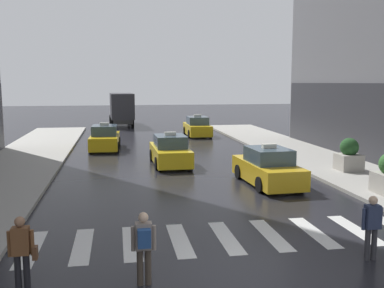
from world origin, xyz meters
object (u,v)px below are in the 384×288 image
taxi_second (170,152)px  taxi_third (105,139)px  taxi_lead (268,168)px  pedestrian_with_backpack (144,243)px  planter_mid_block (349,156)px  box_truck (121,108)px  pedestrian_with_handbag (22,249)px  taxi_fourth (197,127)px  pedestrian_plain_coat (372,224)px

taxi_second → taxi_third: bearing=119.8°
taxi_lead → taxi_second: size_ratio=1.01×
pedestrian_with_backpack → taxi_lead: bearing=56.5°
taxi_third → planter_mid_block: bearing=-40.0°
pedestrian_with_backpack → taxi_third: bearing=93.7°
box_truck → pedestrian_with_handbag: bearing=-93.9°
box_truck → taxi_fourth: bearing=-58.4°
pedestrian_plain_coat → planter_mid_block: planter_mid_block is taller
taxi_lead → taxi_fourth: same height
taxi_third → pedestrian_with_handbag: (-1.24, -20.58, 0.21)m
pedestrian_with_handbag → pedestrian_plain_coat: size_ratio=1.00×
box_truck → planter_mid_block: bearing=-67.9°
taxi_lead → taxi_second: same height
taxi_lead → pedestrian_plain_coat: taxi_lead is taller
taxi_fourth → taxi_second: bearing=-106.6°
taxi_lead → taxi_second: (-3.65, 5.42, 0.00)m
box_truck → pedestrian_with_backpack: 37.14m
taxi_third → box_truck: (1.29, 16.39, 1.13)m
taxi_second → pedestrian_with_backpack: bearing=-99.1°
taxi_second → box_truck: size_ratio=0.60×
pedestrian_with_handbag → planter_mid_block: size_ratio=1.03×
pedestrian_plain_coat → box_truck: bearing=98.9°
pedestrian_with_backpack → planter_mid_block: size_ratio=1.03×
taxi_fourth → planter_mid_block: size_ratio=2.85×
taxi_lead → box_truck: bearing=102.0°
box_truck → planter_mid_block: 28.57m
planter_mid_block → pedestrian_with_handbag: bearing=-141.6°
taxi_third → box_truck: size_ratio=0.60×
taxi_lead → pedestrian_plain_coat: (-0.23, -8.49, 0.21)m
taxi_fourth → pedestrian_with_handbag: (-8.67, -27.00, 0.21)m
taxi_third → planter_mid_block: size_ratio=2.88×
taxi_fourth → taxi_third: bearing=-139.2°
taxi_fourth → pedestrian_plain_coat: taxi_fourth is taller
taxi_third → box_truck: box_truck is taller
taxi_second → pedestrian_plain_coat: taxi_second is taller
taxi_fourth → pedestrian_with_handbag: size_ratio=2.76×
pedestrian_with_handbag → taxi_fourth: bearing=72.2°
pedestrian_with_handbag → planter_mid_block: bearing=38.4°
taxi_second → pedestrian_with_backpack: taxi_second is taller
taxi_second → pedestrian_with_handbag: size_ratio=2.77×
taxi_lead → planter_mid_block: bearing=19.5°
pedestrian_with_handbag → planter_mid_block: planter_mid_block is taller
pedestrian_with_backpack → pedestrian_plain_coat: (5.71, 0.50, -0.03)m
taxi_third → pedestrian_with_handbag: bearing=-93.5°
taxi_fourth → pedestrian_with_handbag: 28.36m
pedestrian_plain_coat → taxi_lead: bearing=88.4°
pedestrian_plain_coat → taxi_second: bearing=103.8°
taxi_fourth → planter_mid_block: bearing=-74.5°
taxi_lead → pedestrian_plain_coat: 8.50m
pedestrian_with_handbag → planter_mid_block: 16.92m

